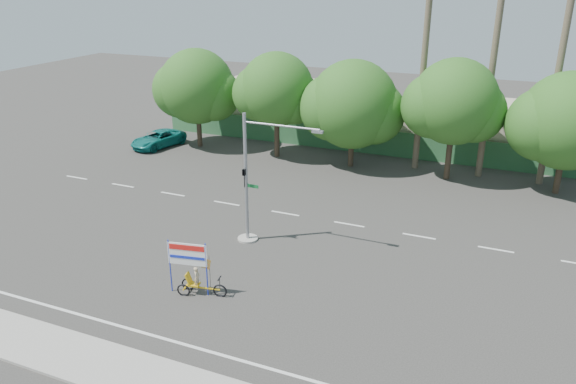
% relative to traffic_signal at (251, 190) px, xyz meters
% --- Properties ---
extents(ground, '(120.00, 120.00, 0.00)m').
position_rel_traffic_signal_xyz_m(ground, '(2.20, -3.98, -2.92)').
color(ground, '#33302D').
rests_on(ground, ground).
extents(fence, '(38.00, 0.08, 2.00)m').
position_rel_traffic_signal_xyz_m(fence, '(2.20, 17.52, -1.92)').
color(fence, '#336B3D').
rests_on(fence, ground).
extents(building_left, '(12.00, 8.00, 4.00)m').
position_rel_traffic_signal_xyz_m(building_left, '(-7.80, 22.02, -0.92)').
color(building_left, '#BDB096').
rests_on(building_left, ground).
extents(building_right, '(14.00, 8.00, 3.60)m').
position_rel_traffic_signal_xyz_m(building_right, '(10.20, 22.02, -1.12)').
color(building_right, '#BDB096').
rests_on(building_right, ground).
extents(tree_far_left, '(7.14, 6.00, 7.96)m').
position_rel_traffic_signal_xyz_m(tree_far_left, '(-11.85, 14.02, 1.84)').
color(tree_far_left, '#473828').
rests_on(tree_far_left, ground).
extents(tree_left, '(6.66, 5.60, 8.07)m').
position_rel_traffic_signal_xyz_m(tree_left, '(-4.85, 14.02, 2.14)').
color(tree_left, '#473828').
rests_on(tree_left, ground).
extents(tree_center, '(7.62, 6.40, 7.85)m').
position_rel_traffic_signal_xyz_m(tree_center, '(1.14, 14.02, 1.55)').
color(tree_center, '#473828').
rests_on(tree_center, ground).
extents(tree_right, '(6.90, 5.80, 8.36)m').
position_rel_traffic_signal_xyz_m(tree_right, '(8.15, 14.02, 2.32)').
color(tree_right, '#473828').
rests_on(tree_right, ground).
extents(tree_far_right, '(7.38, 6.20, 7.94)m').
position_rel_traffic_signal_xyz_m(tree_far_right, '(15.15, 14.02, 1.73)').
color(tree_far_right, '#473828').
rests_on(tree_far_right, ground).
extents(palm_tall, '(3.73, 3.79, 17.45)m').
position_rel_traffic_signal_xyz_m(palm_tall, '(10.20, 15.52, 7.55)').
color(palm_tall, '#70604C').
rests_on(palm_tall, ground).
extents(palm_mid, '(3.73, 3.79, 15.45)m').
position_rel_traffic_signal_xyz_m(palm_mid, '(14.20, 15.52, 6.48)').
color(palm_mid, '#70604C').
rests_on(palm_mid, ground).
extents(palm_short, '(3.73, 3.79, 14.45)m').
position_rel_traffic_signal_xyz_m(palm_short, '(5.70, 15.52, 5.94)').
color(palm_short, '#70604C').
rests_on(palm_short, ground).
extents(traffic_signal, '(4.72, 1.10, 7.00)m').
position_rel_traffic_signal_xyz_m(traffic_signal, '(0.00, 0.00, 0.00)').
color(traffic_signal, gray).
rests_on(traffic_signal, ground).
extents(trike_billboard, '(2.64, 0.87, 2.62)m').
position_rel_traffic_signal_xyz_m(trike_billboard, '(-0.01, -5.82, -1.86)').
color(trike_billboard, black).
rests_on(trike_billboard, ground).
extents(pickup_truck, '(3.28, 5.17, 1.33)m').
position_rel_traffic_signal_xyz_m(pickup_truck, '(-14.85, 12.51, -2.25)').
color(pickup_truck, '#10746E').
rests_on(pickup_truck, ground).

